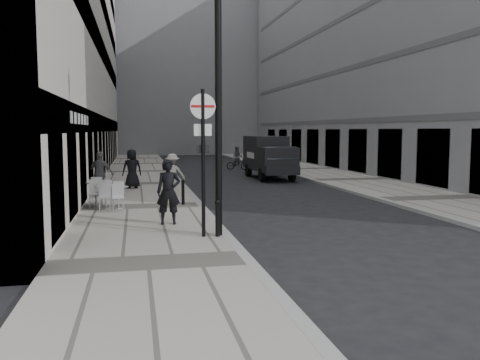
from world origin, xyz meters
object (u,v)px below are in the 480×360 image
(sign_post, at_px, (203,143))
(lamppost, at_px, (218,88))
(panel_van, at_px, (268,155))
(walking_man, at_px, (169,192))
(cyclist, at_px, (237,160))

(sign_post, xyz_separation_m, lamppost, (0.40, 0.12, 1.33))
(sign_post, xyz_separation_m, panel_van, (5.74, 15.51, -1.08))
(sign_post, relative_size, lamppost, 0.55)
(walking_man, xyz_separation_m, cyclist, (6.01, 20.27, -0.39))
(walking_man, distance_m, sign_post, 2.44)
(walking_man, height_order, sign_post, sign_post)
(lamppost, distance_m, panel_van, 16.48)
(walking_man, relative_size, cyclist, 1.11)
(panel_van, height_order, cyclist, panel_van)
(walking_man, xyz_separation_m, sign_post, (0.73, -1.87, 1.40))
(walking_man, xyz_separation_m, lamppost, (1.13, -1.75, 2.73))
(lamppost, bearing_deg, walking_man, 122.87)
(walking_man, relative_size, lamppost, 0.28)
(panel_van, distance_m, cyclist, 6.68)
(sign_post, height_order, panel_van, sign_post)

